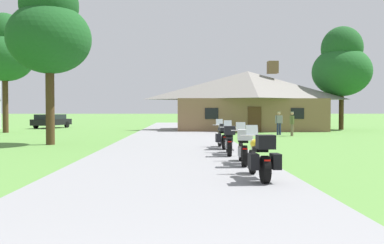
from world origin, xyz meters
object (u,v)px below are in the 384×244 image
(motorcycle_white_third_in_row, at_px, (229,140))
(bystander_gray_shirt_near_lodge, at_px, (279,122))
(motorcycle_black_farthest_in_row, at_px, (223,136))
(parked_black_suv_far_left, at_px, (51,120))
(motorcycle_yellow_nearest_to_camera, at_px, (260,157))
(bystander_olive_shirt_beside_signpost, at_px, (292,122))
(motorcycle_yellow_second_in_row, at_px, (243,146))
(tree_right_of_lodge, at_px, (342,65))
(tree_left_near, at_px, (49,29))
(tree_left_far, at_px, (5,51))

(motorcycle_white_third_in_row, xyz_separation_m, bystander_gray_shirt_near_lodge, (5.31, 13.86, 0.33))
(motorcycle_black_farthest_in_row, distance_m, parked_black_suv_far_left, 28.03)
(motorcycle_yellow_nearest_to_camera, xyz_separation_m, motorcycle_black_farthest_in_row, (-0.05, 8.32, 0.00))
(bystander_olive_shirt_beside_signpost, bearing_deg, motorcycle_black_farthest_in_row, -31.41)
(parked_black_suv_far_left, bearing_deg, motorcycle_white_third_in_row, -44.65)
(motorcycle_yellow_nearest_to_camera, relative_size, motorcycle_yellow_second_in_row, 1.00)
(motorcycle_yellow_nearest_to_camera, distance_m, motorcycle_black_farthest_in_row, 8.32)
(motorcycle_yellow_nearest_to_camera, distance_m, tree_right_of_lodge, 31.25)
(motorcycle_yellow_nearest_to_camera, distance_m, motorcycle_yellow_second_in_row, 2.92)
(motorcycle_black_farthest_in_row, bearing_deg, motorcycle_white_third_in_row, -93.32)
(motorcycle_white_third_in_row, height_order, tree_left_near, tree_left_near)
(tree_left_near, distance_m, tree_left_far, 14.00)
(motorcycle_white_third_in_row, bearing_deg, parked_black_suv_far_left, 123.80)
(motorcycle_white_third_in_row, distance_m, tree_left_near, 11.53)
(motorcycle_yellow_second_in_row, xyz_separation_m, motorcycle_white_third_in_row, (-0.11, 2.82, 0.00))
(motorcycle_black_farthest_in_row, bearing_deg, bystander_gray_shirt_near_lodge, 62.36)
(bystander_gray_shirt_near_lodge, distance_m, bystander_olive_shirt_beside_signpost, 1.50)
(motorcycle_black_farthest_in_row, distance_m, tree_left_far, 22.62)
(bystander_gray_shirt_near_lodge, distance_m, tree_left_near, 16.88)
(motorcycle_yellow_nearest_to_camera, bearing_deg, motorcycle_black_farthest_in_row, 88.76)
(bystander_olive_shirt_beside_signpost, distance_m, tree_left_near, 16.75)
(bystander_gray_shirt_near_lodge, relative_size, bystander_olive_shirt_beside_signpost, 1.00)
(motorcycle_black_farthest_in_row, height_order, bystander_gray_shirt_near_lodge, bystander_gray_shirt_near_lodge)
(motorcycle_white_third_in_row, xyz_separation_m, tree_left_far, (-15.86, 17.53, 5.94))
(bystander_gray_shirt_near_lodge, bearing_deg, motorcycle_yellow_nearest_to_camera, 67.01)
(motorcycle_yellow_nearest_to_camera, distance_m, bystander_gray_shirt_near_lodge, 20.28)
(motorcycle_white_third_in_row, distance_m, tree_left_far, 24.38)
(parked_black_suv_far_left, bearing_deg, motorcycle_yellow_nearest_to_camera, -49.13)
(bystander_gray_shirt_near_lodge, height_order, tree_left_near, tree_left_near)
(bystander_gray_shirt_near_lodge, bearing_deg, motorcycle_yellow_second_in_row, 64.61)
(bystander_olive_shirt_beside_signpost, relative_size, tree_left_near, 0.19)
(motorcycle_white_third_in_row, bearing_deg, tree_left_near, 150.84)
(tree_left_near, bearing_deg, tree_right_of_lodge, 37.18)
(motorcycle_yellow_second_in_row, distance_m, motorcycle_white_third_in_row, 2.82)
(motorcycle_yellow_nearest_to_camera, height_order, tree_left_near, tree_left_near)
(motorcycle_black_farthest_in_row, xyz_separation_m, tree_left_near, (-8.59, 3.03, 5.32))
(motorcycle_yellow_second_in_row, bearing_deg, motorcycle_yellow_nearest_to_camera, -86.27)
(tree_left_far, bearing_deg, parked_black_suv_far_left, 84.09)
(bystander_gray_shirt_near_lodge, xyz_separation_m, bystander_olive_shirt_beside_signpost, (0.58, -1.39, 0.00))
(tree_left_far, bearing_deg, motorcycle_yellow_second_in_row, -51.87)
(bystander_gray_shirt_near_lodge, height_order, parked_black_suv_far_left, bystander_gray_shirt_near_lodge)
(motorcycle_white_third_in_row, relative_size, tree_left_near, 0.24)
(motorcycle_white_third_in_row, distance_m, tree_right_of_lodge, 26.31)
(motorcycle_yellow_nearest_to_camera, height_order, tree_right_of_lodge, tree_right_of_lodge)
(motorcycle_yellow_second_in_row, bearing_deg, tree_left_near, 139.93)
(motorcycle_white_third_in_row, relative_size, bystander_gray_shirt_near_lodge, 1.24)
(bystander_olive_shirt_beside_signpost, bearing_deg, motorcycle_yellow_nearest_to_camera, -18.45)
(motorcycle_yellow_second_in_row, bearing_deg, tree_right_of_lodge, 66.48)
(motorcycle_black_farthest_in_row, bearing_deg, tree_left_near, 157.99)
(motorcycle_yellow_second_in_row, relative_size, motorcycle_black_farthest_in_row, 1.00)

